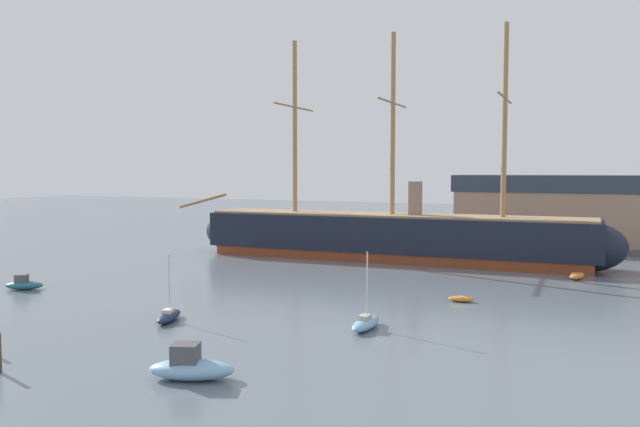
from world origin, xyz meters
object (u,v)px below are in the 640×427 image
dinghy_alongside_stern (461,299)px  motorboat_foreground_right (191,367)px  sailboat_mid_right (366,323)px  motorboat_mid_left (24,284)px  dockside_warehouse_right (611,213)px  dinghy_far_right (577,276)px  tall_ship (392,236)px  sailboat_near_centre (169,316)px  motorboat_distant_centre (386,250)px

dinghy_alongside_stern → motorboat_foreground_right: bearing=-108.3°
motorboat_foreground_right → sailboat_mid_right: (4.83, 14.50, -0.23)m
motorboat_mid_left → dockside_warehouse_right: dockside_warehouse_right is taller
dinghy_far_right → dockside_warehouse_right: (3.00, 29.16, 5.08)m
tall_ship → sailboat_near_centre: tall_ship is taller
tall_ship → sailboat_mid_right: size_ratio=10.62×
sailboat_near_centre → sailboat_mid_right: 15.13m
motorboat_foreground_right → dinghy_alongside_stern: 28.56m
motorboat_foreground_right → dinghy_far_right: motorboat_foreground_right is taller
sailboat_mid_right → dinghy_alongside_stern: sailboat_mid_right is taller
motorboat_mid_left → dinghy_far_right: bearing=30.9°
motorboat_mid_left → motorboat_foreground_right: bearing=-25.9°
dinghy_far_right → motorboat_foreground_right: bearing=-111.8°
dockside_warehouse_right → motorboat_foreground_right: bearing=-105.7°
motorboat_mid_left → motorboat_distant_centre: 46.59m
tall_ship → dockside_warehouse_right: (25.45, 23.85, 2.28)m
dinghy_alongside_stern → dinghy_far_right: dinghy_far_right is taller
motorboat_mid_left → sailboat_mid_right: size_ratio=0.67×
dinghy_alongside_stern → dinghy_far_right: bearing=62.9°
sailboat_near_centre → motorboat_distant_centre: size_ratio=1.52×
sailboat_mid_right → motorboat_distant_centre: bearing=107.1°
dinghy_alongside_stern → sailboat_near_centre: bearing=-138.3°
sailboat_mid_right → motorboat_mid_left: bearing=179.2°
tall_ship → dinghy_alongside_stern: bearing=-58.1°
sailboat_near_centre → sailboat_mid_right: (14.57, 4.10, 0.05)m
sailboat_near_centre → dinghy_alongside_stern: size_ratio=2.24×
motorboat_foreground_right → motorboat_mid_left: 34.26m
tall_ship → motorboat_foreground_right: (4.82, -49.31, -2.45)m
dockside_warehouse_right → tall_ship: bearing=-136.9°
motorboat_mid_left → dinghy_alongside_stern: bearing=16.9°
motorboat_mid_left → sailboat_mid_right: 35.64m
dinghy_far_right → motorboat_distant_centre: size_ratio=0.94×
motorboat_mid_left → sailboat_mid_right: (35.64, -0.48, -0.04)m
tall_ship → sailboat_mid_right: bearing=-74.5°
sailboat_mid_right → dinghy_alongside_stern: size_ratio=2.48×
sailboat_mid_right → motorboat_distant_centre: size_ratio=1.68×
motorboat_foreground_right → motorboat_distant_centre: motorboat_foreground_right is taller
motorboat_distant_centre → motorboat_mid_left: bearing=-119.7°
dinghy_alongside_stern → motorboat_distant_centre: motorboat_distant_centre is taller
motorboat_foreground_right → sailboat_near_centre: (-9.74, 10.41, -0.27)m
motorboat_mid_left → dinghy_alongside_stern: motorboat_mid_left is taller
sailboat_near_centre → motorboat_distant_centre: (1.99, 45.05, 0.03)m
motorboat_mid_left → dinghy_far_right: (48.44, 29.02, -0.17)m
motorboat_mid_left → dinghy_far_right: motorboat_mid_left is taller
sailboat_near_centre → dinghy_alongside_stern: 25.09m
tall_ship → dinghy_far_right: tall_ship is taller
sailboat_near_centre → dockside_warehouse_right: (30.37, 62.76, 5.00)m
sailboat_near_centre → motorboat_mid_left: bearing=167.8°
motorboat_foreground_right → motorboat_mid_left: motorboat_foreground_right is taller
motorboat_mid_left → motorboat_distant_centre: bearing=60.3°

